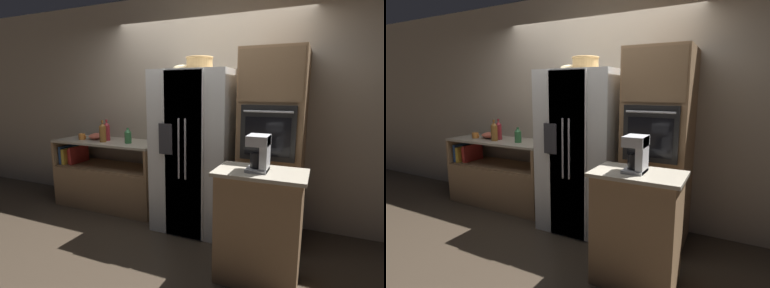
{
  "view_description": "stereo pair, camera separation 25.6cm",
  "coord_description": "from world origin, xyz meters",
  "views": [
    {
      "loc": [
        1.37,
        -3.15,
        1.62
      ],
      "look_at": [
        0.02,
        -0.07,
        1.01
      ],
      "focal_mm": 28.0,
      "sensor_mm": 36.0,
      "label": 1
    },
    {
      "loc": [
        1.6,
        -3.04,
        1.62
      ],
      "look_at": [
        0.02,
        -0.07,
        1.01
      ],
      "focal_mm": 28.0,
      "sensor_mm": 36.0,
      "label": 2
    }
  ],
  "objects": [
    {
      "name": "fruit_bowl",
      "position": [
        -0.12,
        0.02,
        1.87
      ],
      "size": [
        0.23,
        0.23,
        0.06
      ],
      "color": "beige",
      "rests_on": "refrigerator"
    },
    {
      "name": "coffee_maker",
      "position": [
        0.93,
        -0.77,
        1.13
      ],
      "size": [
        0.17,
        0.21,
        0.29
      ],
      "color": "#B2B2B7",
      "rests_on": "island_counter"
    },
    {
      "name": "counter_left",
      "position": [
        -1.31,
        0.11,
        0.34
      ],
      "size": [
        1.54,
        0.61,
        0.93
      ],
      "color": "#93704C",
      "rests_on": "ground_plane"
    },
    {
      "name": "refrigerator",
      "position": [
        0.05,
        0.02,
        0.92
      ],
      "size": [
        0.89,
        0.81,
        1.84
      ],
      "color": "silver",
      "rests_on": "ground_plane"
    },
    {
      "name": "ground_plane",
      "position": [
        0.0,
        0.0,
        0.0
      ],
      "size": [
        20.0,
        20.0,
        0.0
      ],
      "primitive_type": "plane",
      "color": "#382D23"
    },
    {
      "name": "wall_oven",
      "position": [
        0.9,
        0.07,
        1.02
      ],
      "size": [
        0.63,
        0.74,
        2.03
      ],
      "color": "#93704C",
      "rests_on": "ground_plane"
    },
    {
      "name": "bottle_wide",
      "position": [
        -0.94,
        0.05,
        1.03
      ],
      "size": [
        0.09,
        0.09,
        0.2
      ],
      "color": "#33723F",
      "rests_on": "counter_left"
    },
    {
      "name": "bottle_short",
      "position": [
        -1.33,
        0.11,
        1.06
      ],
      "size": [
        0.08,
        0.08,
        0.29
      ],
      "color": "maroon",
      "rests_on": "counter_left"
    },
    {
      "name": "wicker_basket",
      "position": [
        0.1,
        -0.04,
        1.91
      ],
      "size": [
        0.3,
        0.3,
        0.14
      ],
      "color": "tan",
      "rests_on": "refrigerator"
    },
    {
      "name": "bottle_tall",
      "position": [
        -1.31,
        0.0,
        1.06
      ],
      "size": [
        0.09,
        0.09,
        0.29
      ],
      "color": "brown",
      "rests_on": "counter_left"
    },
    {
      "name": "mixing_bowl",
      "position": [
        -1.53,
        0.16,
        0.98
      ],
      "size": [
        0.26,
        0.26,
        0.09
      ],
      "color": "#DB664C",
      "rests_on": "counter_left"
    },
    {
      "name": "wall_back",
      "position": [
        0.0,
        0.44,
        1.4
      ],
      "size": [
        12.0,
        0.06,
        2.8
      ],
      "color": "tan",
      "rests_on": "ground_plane"
    },
    {
      "name": "mug",
      "position": [
        -1.72,
        0.04,
        0.97
      ],
      "size": [
        0.12,
        0.09,
        0.08
      ],
      "color": "orange",
      "rests_on": "counter_left"
    },
    {
      "name": "island_counter",
      "position": [
        0.94,
        -0.76,
        0.49
      ],
      "size": [
        0.73,
        0.46,
        0.97
      ],
      "color": "#93704C",
      "rests_on": "ground_plane"
    }
  ]
}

